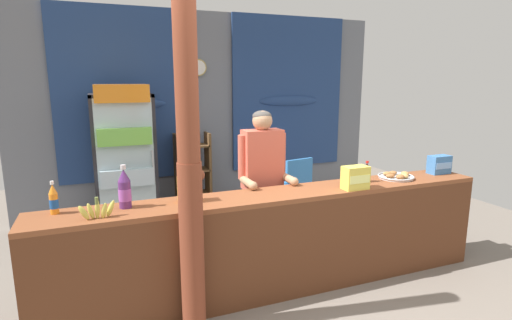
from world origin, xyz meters
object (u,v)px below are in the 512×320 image
at_px(stall_counter, 286,235).
at_px(shopkeeper, 263,173).
at_px(soda_bottle_orange_soda, 54,200).
at_px(snack_box_choco_powder, 189,189).
at_px(bottle_shelf_rack, 193,172).
at_px(pastry_tray, 396,176).
at_px(snack_box_biscuit, 439,165).
at_px(snack_box_instant_noodle, 355,178).
at_px(plastic_lawn_chair, 293,185).
at_px(drink_fridge, 124,152).
at_px(soda_bottle_grape_soda, 125,190).
at_px(timber_post, 189,170).
at_px(banana_bunch, 97,210).
at_px(soda_bottle_cola, 367,173).

height_order(stall_counter, shopkeeper, shopkeeper).
bearing_deg(soda_bottle_orange_soda, snack_box_choco_powder, -3.96).
xyz_separation_m(bottle_shelf_rack, pastry_tray, (1.52, -2.31, 0.33)).
bearing_deg(snack_box_biscuit, soda_bottle_orange_soda, 178.95).
distance_m(snack_box_biscuit, pastry_tray, 0.56).
height_order(snack_box_biscuit, snack_box_choco_powder, snack_box_choco_powder).
bearing_deg(snack_box_biscuit, snack_box_instant_noodle, -171.19).
relative_size(plastic_lawn_chair, shopkeeper, 0.54).
height_order(plastic_lawn_chair, snack_box_biscuit, snack_box_biscuit).
xyz_separation_m(drink_fridge, soda_bottle_grape_soda, (-0.13, -1.97, 0.05)).
distance_m(timber_post, snack_box_choco_powder, 0.45).
relative_size(timber_post, plastic_lawn_chair, 3.03).
xyz_separation_m(drink_fridge, snack_box_choco_powder, (0.36, -1.99, 0.01)).
bearing_deg(drink_fridge, timber_post, -82.97).
xyz_separation_m(drink_fridge, pastry_tray, (2.43, -2.00, -0.07)).
distance_m(timber_post, pastry_tray, 2.20).
bearing_deg(snack_box_biscuit, stall_counter, -175.41).
xyz_separation_m(timber_post, snack_box_biscuit, (2.70, 0.37, -0.25)).
bearing_deg(shopkeeper, timber_post, -138.92).
relative_size(plastic_lawn_chair, snack_box_instant_noodle, 3.77).
bearing_deg(snack_box_instant_noodle, soda_bottle_grape_soda, 174.04).
relative_size(soda_bottle_orange_soda, pastry_tray, 0.71).
distance_m(snack_box_biscuit, banana_bunch, 3.32).
bearing_deg(soda_bottle_grape_soda, snack_box_instant_noodle, -5.96).
xyz_separation_m(stall_counter, snack_box_choco_powder, (-0.80, 0.15, 0.45)).
bearing_deg(drink_fridge, soda_bottle_orange_soda, -107.78).
bearing_deg(timber_post, soda_bottle_cola, 11.50).
relative_size(soda_bottle_cola, snack_box_instant_noodle, 0.89).
distance_m(soda_bottle_orange_soda, soda_bottle_cola, 2.69).
relative_size(bottle_shelf_rack, shopkeeper, 0.72).
relative_size(bottle_shelf_rack, plastic_lawn_chair, 1.33).
relative_size(snack_box_instant_noodle, banana_bunch, 0.86).
height_order(bottle_shelf_rack, soda_bottle_orange_soda, soda_bottle_orange_soda).
bearing_deg(soda_bottle_cola, drink_fridge, 136.06).
height_order(stall_counter, soda_bottle_orange_soda, soda_bottle_orange_soda).
height_order(bottle_shelf_rack, banana_bunch, bottle_shelf_rack).
relative_size(bottle_shelf_rack, snack_box_choco_powder, 5.64).
distance_m(stall_counter, timber_post, 1.13).
xyz_separation_m(stall_counter, snack_box_biscuit, (1.83, 0.15, 0.45)).
bearing_deg(snack_box_biscuit, bottle_shelf_rack, 132.08).
bearing_deg(pastry_tray, bottle_shelf_rack, 123.38).
bearing_deg(bottle_shelf_rack, snack_box_choco_powder, -103.44).
bearing_deg(pastry_tray, snack_box_biscuit, 0.82).
height_order(soda_bottle_grape_soda, banana_bunch, soda_bottle_grape_soda).
distance_m(bottle_shelf_rack, soda_bottle_grape_soda, 2.55).
height_order(timber_post, bottle_shelf_rack, timber_post).
bearing_deg(snack_box_choco_powder, shopkeeper, 25.87).
height_order(soda_bottle_cola, snack_box_biscuit, soda_bottle_cola).
xyz_separation_m(shopkeeper, snack_box_instant_noodle, (0.66, -0.57, 0.02)).
distance_m(stall_counter, drink_fridge, 2.47).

